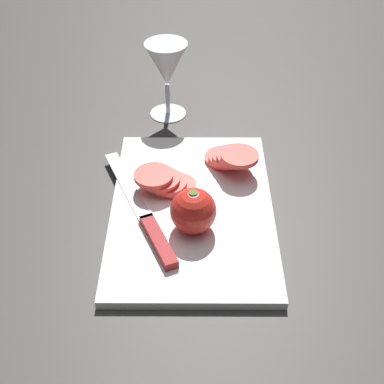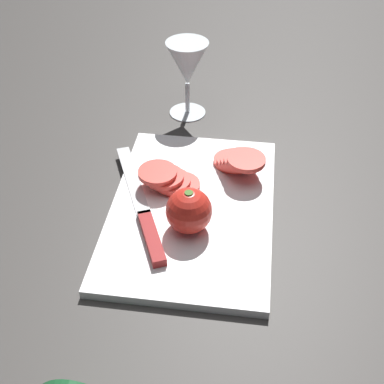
{
  "view_description": "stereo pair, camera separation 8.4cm",
  "coord_description": "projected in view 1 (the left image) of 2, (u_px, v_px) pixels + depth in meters",
  "views": [
    {
      "loc": [
        0.73,
        0.03,
        0.59
      ],
      "look_at": [
        0.09,
        0.03,
        0.04
      ],
      "focal_mm": 50.0,
      "sensor_mm": 36.0,
      "label": 1
    },
    {
      "loc": [
        0.73,
        0.11,
        0.59
      ],
      "look_at": [
        0.09,
        0.03,
        0.04
      ],
      "focal_mm": 50.0,
      "sensor_mm": 36.0,
      "label": 2
    }
  ],
  "objects": [
    {
      "name": "tomato_slice_stack_near",
      "position": [
        164.0,
        181.0,
        0.89
      ],
      "size": [
        0.07,
        0.1,
        0.03
      ],
      "color": "#D63D33",
      "rests_on": "cutting_board"
    },
    {
      "name": "ground_plane",
      "position": [
        178.0,
        180.0,
        0.94
      ],
      "size": [
        3.0,
        3.0,
        0.0
      ],
      "primitive_type": "plane",
      "color": "#383533"
    },
    {
      "name": "wine_glass",
      "position": [
        167.0,
        67.0,
        1.04
      ],
      "size": [
        0.08,
        0.08,
        0.15
      ],
      "color": "silver",
      "rests_on": "ground_plane"
    },
    {
      "name": "tomato_slice_stack_far",
      "position": [
        231.0,
        157.0,
        0.93
      ],
      "size": [
        0.1,
        0.09,
        0.04
      ],
      "color": "#D63D33",
      "rests_on": "cutting_board"
    },
    {
      "name": "cutting_board",
      "position": [
        192.0,
        209.0,
        0.87
      ],
      "size": [
        0.39,
        0.26,
        0.01
      ],
      "color": "white",
      "rests_on": "ground_plane"
    },
    {
      "name": "whole_tomato",
      "position": [
        193.0,
        211.0,
        0.8
      ],
      "size": [
        0.07,
        0.07,
        0.07
      ],
      "color": "red",
      "rests_on": "cutting_board"
    },
    {
      "name": "knife",
      "position": [
        151.0,
        227.0,
        0.82
      ],
      "size": [
        0.29,
        0.14,
        0.01
      ],
      "rotation": [
        0.0,
        0.0,
        3.55
      ],
      "color": "silver",
      "rests_on": "cutting_board"
    }
  ]
}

